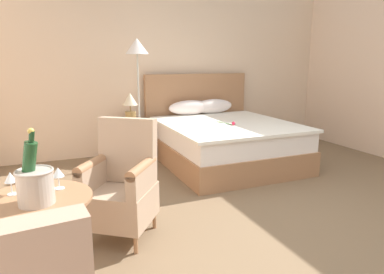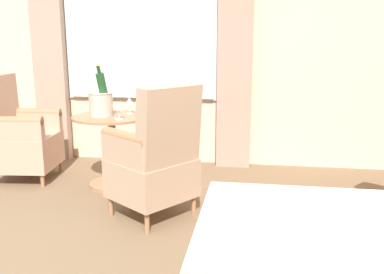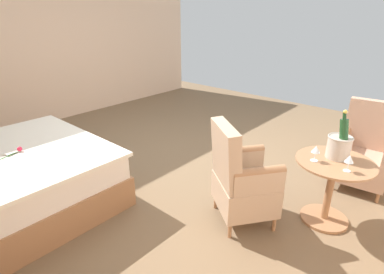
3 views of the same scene
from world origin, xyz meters
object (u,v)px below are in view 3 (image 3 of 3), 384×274
object	(u,v)px
champagne_bucket	(340,144)
wine_glass_near_bucket	(316,150)
armchair_facing_bed	(364,153)
armchair_by_window	(241,180)
side_table_round	(330,186)
wine_glass_near_edge	(349,160)

from	to	relation	value
champagne_bucket	wine_glass_near_bucket	bearing A→B (deg)	56.66
wine_glass_near_bucket	armchair_facing_bed	size ratio (longest dim) A/B	0.15
champagne_bucket	armchair_by_window	size ratio (longest dim) A/B	0.46
side_table_round	armchair_facing_bed	size ratio (longest dim) A/B	0.70
champagne_bucket	armchair_by_window	xyz separation A→B (m)	(0.64, 0.65, -0.35)
champagne_bucket	armchair_facing_bed	size ratio (longest dim) A/B	0.47
side_table_round	wine_glass_near_edge	size ratio (longest dim) A/B	4.62
armchair_by_window	armchair_facing_bed	bearing A→B (deg)	-115.43
armchair_facing_bed	wine_glass_near_bucket	bearing A→B (deg)	78.59
armchair_by_window	side_table_round	bearing A→B (deg)	-139.21
wine_glass_near_bucket	wine_glass_near_edge	size ratio (longest dim) A/B	0.99
side_table_round	armchair_facing_bed	bearing A→B (deg)	-93.88
side_table_round	champagne_bucket	xyz separation A→B (m)	(0.01, -0.09, 0.41)
wine_glass_near_bucket	wine_glass_near_edge	bearing A→B (deg)	178.38
champagne_bucket	armchair_facing_bed	world-z (taller)	champagne_bucket
armchair_facing_bed	champagne_bucket	bearing A→B (deg)	84.84
champagne_bucket	wine_glass_near_bucket	xyz separation A→B (m)	(0.14, 0.21, -0.03)
side_table_round	champagne_bucket	size ratio (longest dim) A/B	1.50
side_table_round	wine_glass_near_bucket	bearing A→B (deg)	39.42
armchair_by_window	wine_glass_near_edge	bearing A→B (deg)	-151.38
side_table_round	wine_glass_near_edge	bearing A→B (deg)	135.79
champagne_bucket	wine_glass_near_edge	distance (m)	0.27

